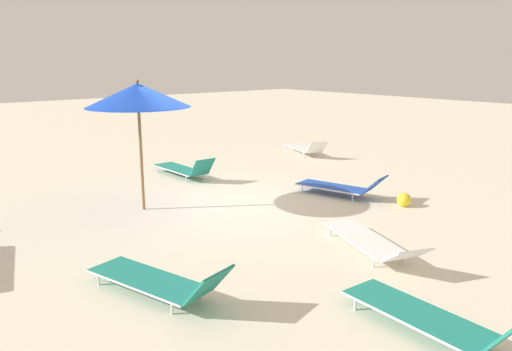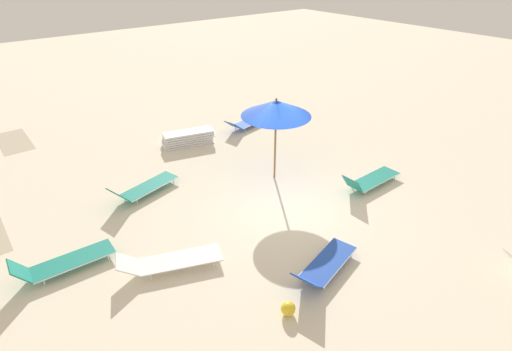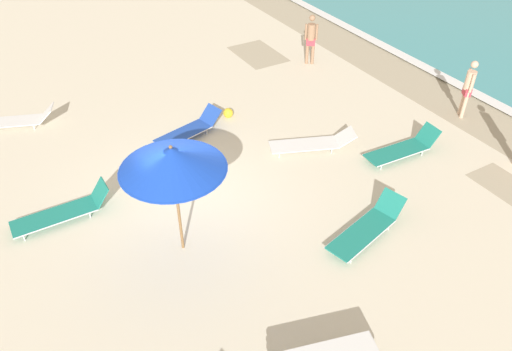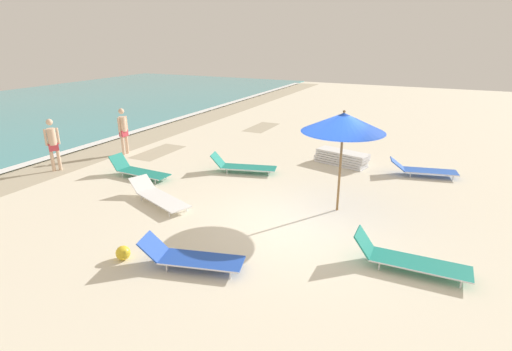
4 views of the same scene
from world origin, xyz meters
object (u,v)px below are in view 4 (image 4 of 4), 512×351
Objects in this scene: sun_lounger_mid_beach_pair_b at (139,171)px; beach_ball at (123,253)px; beach_umbrella at (343,123)px; sun_lounger_near_water_left at (242,166)px; beachgoer_shoreline_child at (53,142)px; lounger_stack at (341,158)px; sun_lounger_mid_beach_pair_a at (408,259)px; sun_lounger_near_water_right at (423,170)px; sun_lounger_beside_umbrella at (158,196)px; sun_lounger_under_umbrella at (191,257)px; beachgoer_strolling_adult at (123,129)px.

sun_lounger_mid_beach_pair_b is 5.13m from beach_ball.
beach_umbrella is 4.52m from sun_lounger_near_water_left.
beachgoer_shoreline_child reaches higher than sun_lounger_near_water_left.
sun_lounger_mid_beach_pair_b reaches higher than sun_lounger_near_water_left.
lounger_stack reaches higher than beach_ball.
beach_umbrella is at bearing -152.17° from lounger_stack.
sun_lounger_mid_beach_pair_a is at bearing -138.06° from beach_umbrella.
sun_lounger_mid_beach_pair_a is (-6.03, -0.14, 0.01)m from sun_lounger_near_water_right.
sun_lounger_beside_umbrella is at bearing -123.81° from sun_lounger_mid_beach_pair_b.
sun_lounger_beside_umbrella is 8.39m from sun_lounger_near_water_right.
sun_lounger_near_water_left is at bearing 99.64° from sun_lounger_near_water_right.
sun_lounger_near_water_left reaches higher than sun_lounger_under_umbrella.
sun_lounger_mid_beach_pair_b is (1.43, 1.93, 0.02)m from sun_lounger_beside_umbrella.
beachgoer_shoreline_child reaches higher than sun_lounger_mid_beach_pair_b.
beach_umbrella reaches higher than sun_lounger_beside_umbrella.
lounger_stack is 6.71m from sun_lounger_mid_beach_pair_a.
beach_ball is (-5.95, -0.33, -0.07)m from sun_lounger_near_water_left.
lounger_stack is at bearing -11.66° from sun_lounger_beside_umbrella.
sun_lounger_beside_umbrella reaches higher than beach_ball.
sun_lounger_beside_umbrella is (2.27, 2.60, -0.01)m from sun_lounger_under_umbrella.
sun_lounger_under_umbrella is 7.14× the size of beach_ball.
beach_umbrella reaches higher than sun_lounger_mid_beach_pair_b.
sun_lounger_mid_beach_pair_b is at bearing 36.41° from sun_lounger_under_umbrella.
beach_ball is at bearing -134.07° from sun_lounger_beside_umbrella.
sun_lounger_beside_umbrella is 1.06× the size of sun_lounger_near_water_left.
lounger_stack is 9.81m from beachgoer_shoreline_child.
lounger_stack is 2.69m from sun_lounger_near_water_right.
beach_ball is (-4.07, -3.12, -0.07)m from sun_lounger_mid_beach_pair_b.
sun_lounger_near_water_right is (2.19, -5.47, -0.01)m from sun_lounger_near_water_left.
sun_lounger_near_water_right is at bearing -25.30° from beach_umbrella.
sun_lounger_near_water_left is at bearing 54.99° from sun_lounger_mid_beach_pair_a.
beachgoer_strolling_adult is at bearing 89.64° from sun_lounger_near_water_right.
sun_lounger_mid_beach_pair_b is 1.20× the size of beachgoer_shoreline_child.
beach_umbrella is at bearing -37.73° from beach_ball.
beach_umbrella reaches higher than beach_ball.
beach_umbrella reaches higher than lounger_stack.
beachgoer_strolling_adult reaches higher than sun_lounger_mid_beach_pair_a.
beach_ball is (-5.93, -5.39, -0.85)m from beachgoer_strolling_adult.
sun_lounger_beside_umbrella is 3.42m from sun_lounger_near_water_left.
beach_umbrella reaches higher than sun_lounger_under_umbrella.
sun_lounger_under_umbrella is at bearing -172.32° from lounger_stack.
sun_lounger_near_water_left is 6.79m from sun_lounger_mid_beach_pair_a.
beach_ball is (-8.19, 2.44, -0.10)m from lounger_stack.
beach_ball is at bearing 111.16° from sun_lounger_mid_beach_pair_a.
beachgoer_shoreline_child is (-4.78, 8.53, 0.75)m from lounger_stack.
sun_lounger_near_water_left reaches higher than lounger_stack.
sun_lounger_near_water_left is at bearing 65.53° from beach_umbrella.
beachgoer_shoreline_child is (1.30, 11.36, 0.78)m from sun_lounger_mid_beach_pair_a.
beach_ball is at bearing 142.27° from beach_umbrella.
sun_lounger_near_water_right is at bearing 144.86° from beachgoer_shoreline_child.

